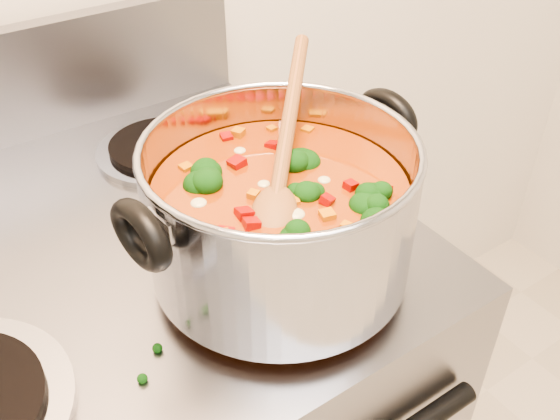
% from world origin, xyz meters
% --- Properties ---
extents(stockpot, '(0.33, 0.27, 0.16)m').
position_xyz_m(stockpot, '(0.19, 1.00, 1.01)').
color(stockpot, '#ACACB5').
rests_on(stockpot, electric_range).
extents(wooden_spoon, '(0.21, 0.23, 0.10)m').
position_xyz_m(wooden_spoon, '(0.20, 1.02, 1.06)').
color(wooden_spoon, brown).
rests_on(wooden_spoon, stockpot).
extents(cooktop_crumbs, '(0.18, 0.29, 0.01)m').
position_xyz_m(cooktop_crumbs, '(0.21, 0.99, 0.92)').
color(cooktop_crumbs, black).
rests_on(cooktop_crumbs, electric_range).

